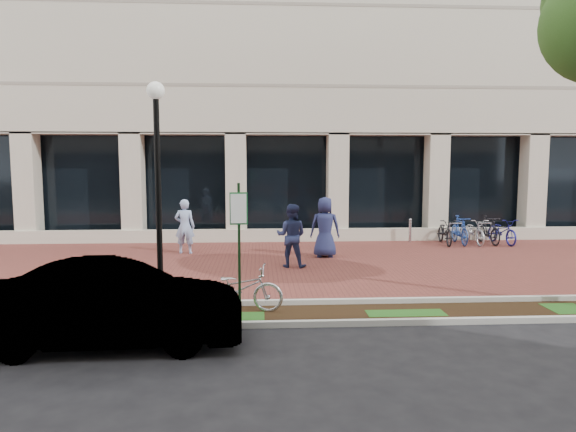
{
  "coord_description": "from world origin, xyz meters",
  "views": [
    {
      "loc": [
        -1.1,
        -15.35,
        3.08
      ],
      "look_at": [
        -0.28,
        -0.8,
        1.56
      ],
      "focal_mm": 32.0,
      "sensor_mm": 36.0,
      "label": 1
    }
  ],
  "objects": [
    {
      "name": "planting_strip",
      "position": [
        0.0,
        -5.25,
        0.01
      ],
      "size": [
        40.0,
        1.5,
        0.01
      ],
      "primitive_type": "cube",
      "color": "black",
      "rests_on": "ground"
    },
    {
      "name": "locked_bicycle",
      "position": [
        -1.53,
        -4.89,
        0.49
      ],
      "size": [
        1.93,
        0.95,
        0.97
      ],
      "primitive_type": "imported",
      "rotation": [
        0.0,
        0.0,
        1.4
      ],
      "color": "#B6B6BA",
      "rests_on": "ground"
    },
    {
      "name": "brick_plaza",
      "position": [
        0.0,
        0.0,
        0.01
      ],
      "size": [
        40.0,
        9.0,
        0.01
      ],
      "primitive_type": "cube",
      "color": "brown",
      "rests_on": "ground"
    },
    {
      "name": "pedestrian_mid",
      "position": [
        -0.16,
        -0.42,
        0.94
      ],
      "size": [
        1.06,
        0.92,
        1.87
      ],
      "primitive_type": "imported",
      "rotation": [
        0.0,
        0.0,
        2.88
      ],
      "color": "navy",
      "rests_on": "ground"
    },
    {
      "name": "near_office_building",
      "position": [
        0.0,
        10.47,
        10.05
      ],
      "size": [
        40.0,
        12.12,
        16.0
      ],
      "color": "beige",
      "rests_on": "ground"
    },
    {
      "name": "pedestrian_right",
      "position": [
        1.03,
        1.1,
        0.99
      ],
      "size": [
        1.02,
        0.71,
        1.98
      ],
      "primitive_type": "imported",
      "rotation": [
        0.0,
        0.0,
        3.05
      ],
      "color": "#1F244D",
      "rests_on": "ground"
    },
    {
      "name": "curb_plaza_side",
      "position": [
        0.0,
        -4.5,
        0.06
      ],
      "size": [
        40.0,
        0.12,
        0.12
      ],
      "primitive_type": "cube",
      "color": "beige",
      "rests_on": "ground"
    },
    {
      "name": "sedan_near_curb",
      "position": [
        -3.57,
        -6.82,
        0.71
      ],
      "size": [
        4.38,
        1.67,
        1.43
      ],
      "primitive_type": "imported",
      "rotation": [
        0.0,
        0.0,
        1.61
      ],
      "color": "#BABABF",
      "rests_on": "ground"
    },
    {
      "name": "parking_sign",
      "position": [
        -1.49,
        -5.59,
        1.69
      ],
      "size": [
        0.34,
        0.07,
        2.69
      ],
      "rotation": [
        0.0,
        0.0,
        0.08
      ],
      "color": "#133417",
      "rests_on": "ground"
    },
    {
      "name": "curb_street_side",
      "position": [
        0.0,
        -6.0,
        0.06
      ],
      "size": [
        40.0,
        0.12,
        0.12
      ],
      "primitive_type": "cube",
      "color": "beige",
      "rests_on": "ground"
    },
    {
      "name": "bike_rack_cluster",
      "position": [
        7.01,
        3.47,
        0.51
      ],
      "size": [
        3.04,
        1.92,
        1.09
      ],
      "rotation": [
        0.0,
        0.0,
        0.0
      ],
      "color": "black",
      "rests_on": "ground"
    },
    {
      "name": "bollard",
      "position": [
        4.72,
        4.0,
        0.48
      ],
      "size": [
        0.12,
        0.12,
        0.94
      ],
      "color": "silver",
      "rests_on": "ground"
    },
    {
      "name": "lamppost",
      "position": [
        -3.16,
        -4.75,
        2.64
      ],
      "size": [
        0.36,
        0.36,
        4.69
      ],
      "color": "black",
      "rests_on": "ground"
    },
    {
      "name": "ground",
      "position": [
        0.0,
        0.0,
        0.0
      ],
      "size": [
        120.0,
        120.0,
        0.0
      ],
      "primitive_type": "plane",
      "color": "black",
      "rests_on": "ground"
    },
    {
      "name": "pedestrian_left",
      "position": [
        -3.63,
        2.04,
        0.93
      ],
      "size": [
        0.7,
        0.48,
        1.86
      ],
      "primitive_type": "imported",
      "rotation": [
        0.0,
        0.0,
        3.08
      ],
      "color": "#9BB6E7",
      "rests_on": "ground"
    }
  ]
}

